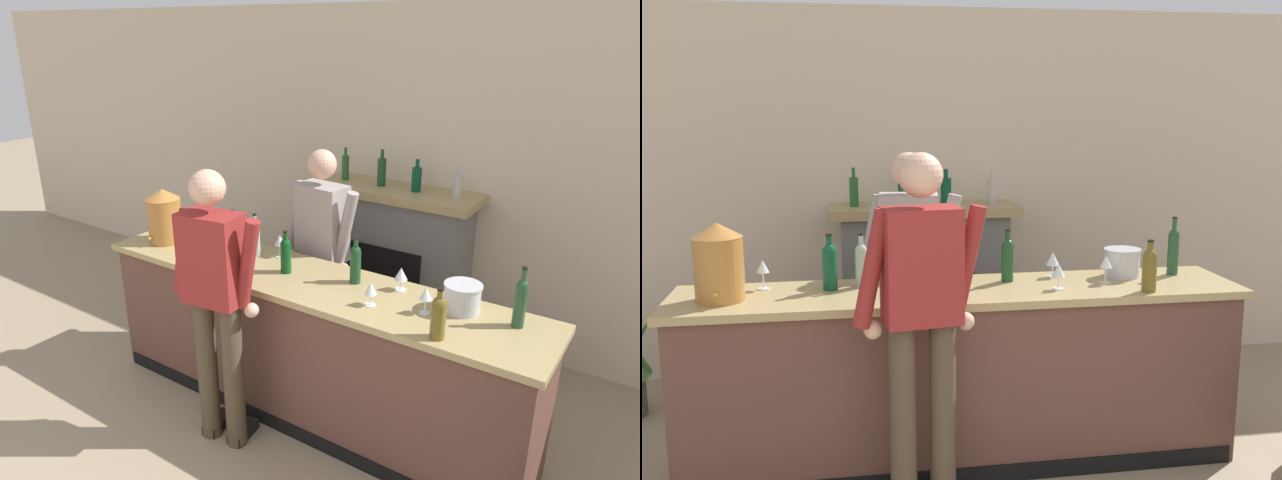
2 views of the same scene
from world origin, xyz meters
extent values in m
cube|color=beige|center=(0.00, 4.32, 1.38)|extent=(12.00, 0.07, 2.75)
cube|color=brown|center=(-0.11, 2.68, 0.49)|extent=(3.09, 0.58, 0.98)
cube|color=tan|center=(-0.11, 2.68, 1.00)|extent=(3.16, 0.65, 0.04)
cube|color=black|center=(-0.11, 2.39, 0.05)|extent=(3.03, 0.01, 0.10)
cube|color=slate|center=(-0.16, 4.06, 0.62)|extent=(1.21, 0.44, 1.24)
cube|color=black|center=(-0.16, 3.83, 0.46)|extent=(0.67, 0.02, 0.80)
cube|color=tan|center=(-0.16, 4.04, 1.28)|extent=(1.37, 0.52, 0.07)
cylinder|color=#215524|center=(-0.67, 4.04, 1.42)|extent=(0.06, 0.06, 0.21)
cylinder|color=#215524|center=(-0.67, 4.04, 1.56)|extent=(0.03, 0.03, 0.07)
cylinder|color=#1A4326|center=(-0.32, 4.04, 1.43)|extent=(0.07, 0.07, 0.23)
cylinder|color=#1A4326|center=(-0.32, 4.04, 1.58)|extent=(0.03, 0.03, 0.08)
cylinder|color=#084328|center=(0.00, 4.04, 1.41)|extent=(0.08, 0.08, 0.20)
cylinder|color=#084328|center=(0.00, 4.04, 1.54)|extent=(0.03, 0.03, 0.07)
cylinder|color=#B3B2B1|center=(0.34, 4.04, 1.41)|extent=(0.06, 0.06, 0.18)
cylinder|color=#B3B2B1|center=(0.34, 4.04, 1.53)|extent=(0.03, 0.03, 0.06)
cylinder|color=#4A3C2A|center=(-0.29, 2.15, 0.50)|extent=(0.13, 0.13, 1.01)
cylinder|color=#4A3C2A|center=(-0.49, 2.12, 0.50)|extent=(0.13, 0.13, 1.01)
cube|color=maroon|center=(-0.39, 2.13, 1.28)|extent=(0.39, 0.27, 0.55)
cylinder|color=maroon|center=(-0.17, 2.18, 1.28)|extent=(0.20, 0.08, 0.57)
sphere|color=#D8A78A|center=(-0.17, 2.20, 0.98)|extent=(0.09, 0.09, 0.09)
cylinder|color=maroon|center=(-0.62, 2.12, 1.28)|extent=(0.20, 0.08, 0.57)
sphere|color=#D8A78A|center=(-0.63, 2.14, 0.98)|extent=(0.09, 0.09, 0.09)
sphere|color=#D8A78A|center=(-0.39, 2.13, 1.71)|extent=(0.21, 0.21, 0.21)
cylinder|color=#32313E|center=(-0.45, 3.22, 0.46)|extent=(0.13, 0.13, 0.93)
cube|color=black|center=(-0.46, 3.15, 0.04)|extent=(0.12, 0.25, 0.07)
cylinder|color=#32313E|center=(-0.25, 3.21, 0.46)|extent=(0.13, 0.13, 0.93)
cube|color=black|center=(-0.26, 3.14, 0.04)|extent=(0.12, 0.25, 0.07)
cube|color=#A09594|center=(-0.35, 3.22, 1.21)|extent=(0.38, 0.25, 0.57)
cylinder|color=#A09594|center=(-0.58, 3.22, 1.22)|extent=(0.20, 0.08, 0.57)
sphere|color=#E0AD91|center=(-0.59, 3.20, 0.92)|extent=(0.09, 0.09, 0.09)
cylinder|color=#A09594|center=(-0.13, 3.18, 1.22)|extent=(0.20, 0.08, 0.57)
sphere|color=#E0AD91|center=(-0.13, 3.16, 0.92)|extent=(0.09, 0.09, 0.09)
sphere|color=#E0AD91|center=(-0.35, 3.22, 1.65)|extent=(0.21, 0.21, 0.21)
cylinder|color=#AE7233|center=(-1.39, 2.64, 1.19)|extent=(0.25, 0.25, 0.34)
cone|color=#AE7233|center=(-1.39, 2.64, 1.40)|extent=(0.26, 0.26, 0.08)
cylinder|color=#B29333|center=(-1.39, 2.49, 1.09)|extent=(0.02, 0.04, 0.02)
cylinder|color=silver|center=(0.88, 2.82, 1.10)|extent=(0.21, 0.21, 0.16)
cylinder|color=silver|center=(0.88, 2.82, 1.18)|extent=(0.22, 0.22, 0.01)
cylinder|color=#174322|center=(0.18, 2.81, 1.13)|extent=(0.07, 0.07, 0.21)
sphere|color=#174322|center=(0.18, 2.81, 1.24)|extent=(0.07, 0.07, 0.07)
cylinder|color=#174322|center=(0.18, 2.81, 1.28)|extent=(0.03, 0.03, 0.08)
cylinder|color=black|center=(0.18, 2.81, 1.33)|extent=(0.03, 0.03, 0.01)
cylinder|color=#214528|center=(1.20, 2.82, 1.15)|extent=(0.07, 0.07, 0.24)
sphere|color=#214528|center=(1.20, 2.82, 1.27)|extent=(0.06, 0.06, 0.06)
cylinder|color=#214528|center=(1.20, 2.82, 1.32)|extent=(0.03, 0.03, 0.10)
cylinder|color=black|center=(1.20, 2.82, 1.37)|extent=(0.03, 0.03, 0.01)
cylinder|color=brown|center=(0.89, 2.45, 1.12)|extent=(0.08, 0.08, 0.20)
sphere|color=brown|center=(0.89, 2.45, 1.22)|extent=(0.08, 0.08, 0.08)
cylinder|color=brown|center=(0.89, 2.45, 1.26)|extent=(0.03, 0.03, 0.08)
cylinder|color=black|center=(0.89, 2.45, 1.30)|extent=(0.04, 0.04, 0.01)
cylinder|color=#A2BBAB|center=(-0.66, 2.82, 1.13)|extent=(0.07, 0.07, 0.21)
sphere|color=#A2BBAB|center=(-0.66, 2.82, 1.23)|extent=(0.06, 0.06, 0.06)
cylinder|color=#A2BBAB|center=(-0.66, 2.82, 1.28)|extent=(0.03, 0.03, 0.08)
cylinder|color=black|center=(-0.66, 2.82, 1.32)|extent=(0.03, 0.03, 0.01)
cylinder|color=#0D491B|center=(-0.28, 2.69, 1.12)|extent=(0.07, 0.07, 0.20)
sphere|color=#0D491B|center=(-0.28, 2.69, 1.22)|extent=(0.07, 0.07, 0.07)
cylinder|color=#0D491B|center=(-0.28, 2.69, 1.26)|extent=(0.03, 0.03, 0.08)
cylinder|color=black|center=(-0.28, 2.69, 1.31)|extent=(0.03, 0.03, 0.01)
cylinder|color=#0F4930|center=(-0.83, 2.78, 1.13)|extent=(0.08, 0.08, 0.22)
sphere|color=#0F4930|center=(-0.83, 2.78, 1.24)|extent=(0.08, 0.08, 0.08)
cylinder|color=#0F4930|center=(-0.83, 2.78, 1.28)|extent=(0.03, 0.03, 0.09)
cylinder|color=black|center=(-0.83, 2.78, 1.33)|extent=(0.04, 0.04, 0.01)
cylinder|color=silver|center=(-1.20, 2.85, 1.03)|extent=(0.07, 0.07, 0.01)
cylinder|color=silver|center=(-1.20, 2.85, 1.07)|extent=(0.01, 0.01, 0.09)
cone|color=silver|center=(-1.20, 2.85, 1.15)|extent=(0.07, 0.07, 0.07)
cylinder|color=silver|center=(0.72, 2.67, 1.03)|extent=(0.06, 0.06, 0.01)
cylinder|color=silver|center=(0.72, 2.67, 1.07)|extent=(0.01, 0.01, 0.09)
cone|color=silver|center=(0.72, 2.67, 1.15)|extent=(0.07, 0.07, 0.07)
cylinder|color=silver|center=(-0.48, 2.88, 1.03)|extent=(0.07, 0.07, 0.01)
cylinder|color=silver|center=(-0.48, 2.88, 1.07)|extent=(0.01, 0.01, 0.09)
cone|color=silver|center=(-0.48, 2.88, 1.15)|extent=(0.08, 0.08, 0.07)
cylinder|color=silver|center=(0.47, 2.87, 1.03)|extent=(0.07, 0.07, 0.01)
cylinder|color=silver|center=(0.47, 2.87, 1.06)|extent=(0.01, 0.01, 0.07)
cone|color=silver|center=(0.47, 2.87, 1.13)|extent=(0.08, 0.08, 0.08)
cylinder|color=silver|center=(0.42, 2.58, 1.03)|extent=(0.07, 0.07, 0.01)
cylinder|color=silver|center=(0.42, 2.58, 1.06)|extent=(0.01, 0.01, 0.07)
cone|color=silver|center=(0.42, 2.58, 1.13)|extent=(0.07, 0.07, 0.07)
camera|label=1|loc=(1.86, -0.06, 2.55)|focal=32.00mm
camera|label=2|loc=(-0.74, -1.12, 2.01)|focal=40.00mm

